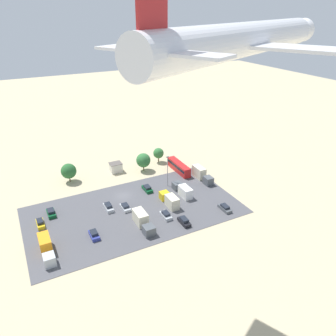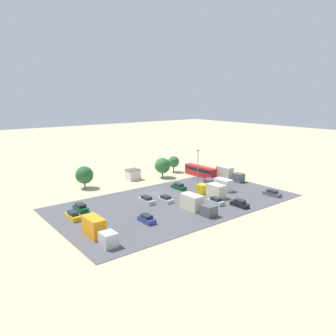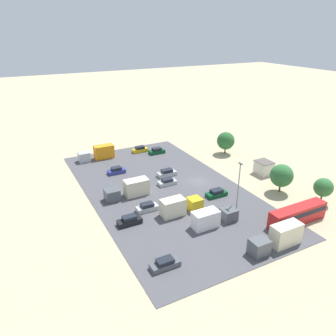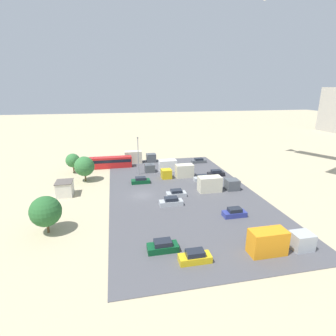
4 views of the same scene
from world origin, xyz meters
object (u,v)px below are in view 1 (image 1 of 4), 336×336
Objects in this scene: parked_car_6 at (94,235)px; parked_car_7 at (51,213)px; parked_car_1 at (184,221)px; parked_truck_2 at (170,200)px; parked_car_0 at (147,189)px; airplane at (250,39)px; parked_car_3 at (108,207)px; parked_truck_1 at (143,221)px; shed_building at (116,167)px; bus at (179,167)px; parked_car_5 at (225,208)px; parked_car_4 at (125,207)px; parked_car_2 at (40,223)px; parked_truck_3 at (46,248)px; parked_truck_0 at (202,174)px; parked_car_8 at (166,215)px; parked_truck_4 at (183,190)px.

parked_car_7 is at bearing 117.83° from parked_car_6.
parked_truck_2 is at bearing -95.23° from parked_car_1.
parked_car_0 is 64.01m from airplane.
parked_car_3 is 0.50× the size of parked_truck_1.
parked_car_3 is at bearing 65.70° from shed_building.
parked_truck_2 is at bearing 160.44° from parked_car_3.
parked_car_5 is (0.24, 26.02, -1.06)m from bus.
parked_car_4 is (-4.08, 2.01, -0.08)m from parked_car_3.
parked_truck_2 is (12.01, -9.08, 0.89)m from parked_car_5.
parked_car_2 is 0.46× the size of parked_truck_3.
parked_car_6 is at bearing 62.25° from shed_building.
parked_truck_0 reaches higher than parked_car_3.
parked_car_8 is (-26.35, 14.73, -0.04)m from parked_car_7.
parked_truck_2 is at bearing -76.93° from parked_car_0.
parked_car_5 is at bearing 151.88° from parked_car_4.
bus is 1.26× the size of parked_truck_0.
parked_truck_1 is (-5.26, 11.23, 0.85)m from parked_car_3.
parked_truck_2 is 6.79m from parked_truck_4.
airplane is (-15.01, 30.75, 45.10)m from parked_car_6.
parked_car_1 is 0.98× the size of parked_car_5.
parked_truck_1 is at bearing -151.96° from parked_truck_4.
parked_car_7 is 1.03× the size of parked_car_8.
parked_car_0 is at bearing 140.49° from parked_truck_4.
parked_car_3 is at bearing -161.74° from parked_car_0.
parked_car_4 is 28.14m from parked_truck_0.
parked_truck_0 is (-3.91, -17.85, 1.05)m from parked_car_5.
parked_truck_0 is at bearing -164.10° from parked_truck_3.
shed_building reaches higher than parked_car_2.
parked_car_1 is 12.88m from parked_car_5.
parked_car_7 is at bearing -19.00° from parked_car_4.
parked_truck_1 reaches higher than parked_car_0.
parked_car_5 is (-45.25, 15.36, -0.08)m from parked_car_2.
parked_car_8 is (15.94, 21.77, -1.03)m from bus.
parked_truck_2 is 33.89m from parked_truck_3.
parked_truck_2 reaches higher than shed_building.
parked_truck_3 is (33.47, 5.30, 0.10)m from parked_truck_2.
shed_building is 27.11m from parked_truck_2.
parked_car_2 is 66.33m from airplane.
parked_car_6 reaches higher than parked_car_0.
parked_car_0 is (14.58, 6.89, -1.04)m from bus.
parked_truck_4 reaches higher than parked_car_8.
parked_truck_4 reaches higher than parked_car_1.
parked_car_6 is at bearing -1.64° from parked_car_8.
parked_truck_3 reaches higher than shed_building.
parked_truck_4 is at bearing 27.98° from parked_truck_2.
parked_car_8 is at bearing -95.21° from parked_car_0.
parked_car_2 is 39.36m from parked_truck_4.
shed_building is 0.91× the size of parked_car_1.
parked_car_5 is (-14.34, 19.13, -0.02)m from parked_car_0.
parked_car_7 is 0.46× the size of parked_truck_0.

